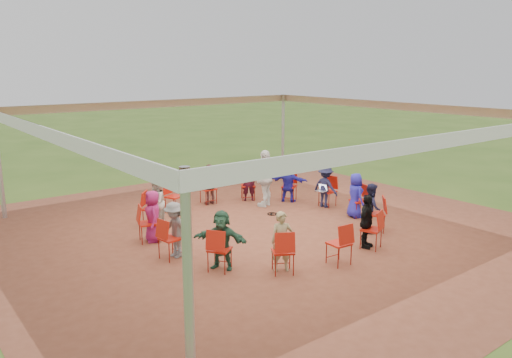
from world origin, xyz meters
TOP-DOWN VIEW (x-y plane):
  - ground at (0.00, 0.00)m, footprint 80.00×80.00m
  - dirt_patch at (0.00, 0.00)m, footprint 13.00×13.00m
  - tent at (0.00, 0.00)m, footprint 10.33×10.33m
  - chair_0 at (2.82, 0.43)m, footprint 0.50×0.48m
  - chair_1 at (2.36, 1.62)m, footprint 0.60×0.60m
  - chair_2 at (1.42, 2.48)m, footprint 0.58×0.59m
  - chair_3 at (0.21, 2.85)m, footprint 0.45×0.47m
  - chair_4 at (-1.05, 2.66)m, footprint 0.55×0.56m
  - chair_5 at (-2.10, 1.94)m, footprint 0.61×0.61m
  - chair_6 at (-2.73, 0.83)m, footprint 0.54×0.53m
  - chair_7 at (-2.82, -0.43)m, footprint 0.50×0.48m
  - chair_8 at (-2.36, -1.62)m, footprint 0.60×0.60m
  - chair_9 at (-1.42, -2.48)m, footprint 0.58×0.59m
  - chair_10 at (-0.21, -2.85)m, footprint 0.45×0.47m
  - chair_11 at (1.05, -2.66)m, footprint 0.55×0.56m
  - chair_12 at (2.10, -1.94)m, footprint 0.61×0.61m
  - chair_13 at (2.73, -0.83)m, footprint 0.54×0.53m
  - person_seated_0 at (2.71, 0.42)m, footprint 0.51×0.84m
  - person_seated_1 at (2.26, 1.55)m, footprint 0.99×1.18m
  - person_seated_2 at (1.36, 2.37)m, footprint 0.53×0.48m
  - person_seated_3 at (0.20, 2.73)m, footprint 0.74×0.42m
  - person_seated_4 at (-2.01, 1.86)m, footprint 0.66×0.67m
  - person_seated_5 at (-2.62, 0.80)m, footprint 0.50×0.67m
  - person_seated_6 at (-2.71, -0.42)m, footprint 0.51×0.84m
  - person_seated_7 at (-2.26, -1.55)m, footprint 0.99×1.18m
  - person_seated_8 at (-1.36, -2.37)m, footprint 0.53×0.48m
  - person_seated_9 at (1.01, -2.55)m, footprint 0.80×0.61m
  - person_seated_10 at (2.01, -1.86)m, footprint 0.66×0.67m
  - person_seated_11 at (2.62, -0.80)m, footprint 0.50×0.67m
  - standing_person at (1.40, 1.58)m, footprint 1.11×0.86m
  - cable_coil at (1.00, 0.76)m, footprint 0.35×0.35m
  - laptop at (2.54, 0.39)m, footprint 0.28×0.33m

SIDE VIEW (x-z plane):
  - ground at x=0.00m, z-range 0.00..0.00m
  - dirt_patch at x=0.00m, z-range 0.01..0.01m
  - cable_coil at x=1.00m, z-range 0.01..0.03m
  - chair_0 at x=2.82m, z-range 0.00..0.90m
  - chair_1 at x=2.36m, z-range 0.00..0.90m
  - chair_2 at x=1.42m, z-range 0.00..0.90m
  - chair_3 at x=0.21m, z-range 0.00..0.90m
  - chair_4 at x=-1.05m, z-range 0.00..0.90m
  - chair_5 at x=-2.10m, z-range 0.00..0.90m
  - chair_6 at x=-2.73m, z-range 0.00..0.90m
  - chair_7 at x=-2.82m, z-range 0.00..0.90m
  - chair_8 at x=-2.36m, z-range 0.00..0.90m
  - chair_9 at x=-1.42m, z-range 0.00..0.90m
  - chair_10 at x=-0.21m, z-range 0.00..0.90m
  - chair_11 at x=1.05m, z-range 0.00..0.90m
  - chair_12 at x=2.10m, z-range 0.00..0.90m
  - chair_13 at x=2.73m, z-range 0.00..0.90m
  - laptop at x=2.54m, z-range 0.48..0.68m
  - person_seated_0 at x=2.71m, z-range 0.01..1.23m
  - person_seated_1 at x=2.26m, z-range 0.01..1.23m
  - person_seated_2 at x=1.36m, z-range 0.01..1.23m
  - person_seated_3 at x=0.20m, z-range 0.01..1.23m
  - person_seated_4 at x=-2.01m, z-range 0.01..1.23m
  - person_seated_5 at x=-2.62m, z-range 0.01..1.23m
  - person_seated_6 at x=-2.71m, z-range 0.01..1.23m
  - person_seated_7 at x=-2.26m, z-range 0.01..1.23m
  - person_seated_8 at x=-1.36m, z-range 0.01..1.23m
  - person_seated_9 at x=1.01m, z-range 0.01..1.23m
  - person_seated_10 at x=2.01m, z-range 0.01..1.23m
  - person_seated_11 at x=2.62m, z-range 0.01..1.23m
  - standing_person at x=1.40m, z-range 0.01..1.69m
  - tent at x=0.00m, z-range 0.87..3.87m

